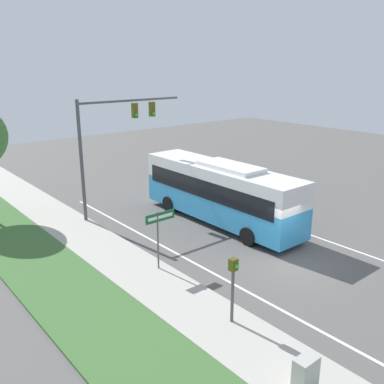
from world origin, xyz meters
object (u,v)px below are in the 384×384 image
(utility_cabinet, at_px, (306,373))
(bus, at_px, (220,190))
(signal_gantry, at_px, (112,133))
(pedestrian_signal, at_px, (233,280))
(street_sign, at_px, (159,228))

(utility_cabinet, bearing_deg, bus, 57.03)
(utility_cabinet, bearing_deg, signal_gantry, 78.31)
(signal_gantry, bearing_deg, utility_cabinet, -101.69)
(signal_gantry, bearing_deg, pedestrian_signal, -101.83)
(bus, distance_m, street_sign, 6.92)
(bus, distance_m, utility_cabinet, 13.95)
(pedestrian_signal, bearing_deg, signal_gantry, 78.17)
(bus, xyz_separation_m, street_sign, (-6.34, -2.76, 0.05))
(signal_gantry, distance_m, utility_cabinet, 17.76)
(bus, bearing_deg, signal_gantry, 128.26)
(signal_gantry, distance_m, pedestrian_signal, 13.79)
(bus, relative_size, pedestrian_signal, 4.27)
(signal_gantry, xyz_separation_m, street_sign, (-2.27, -7.93, -3.12))
(street_sign, distance_m, utility_cabinet, 9.08)
(street_sign, bearing_deg, utility_cabinet, -97.78)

